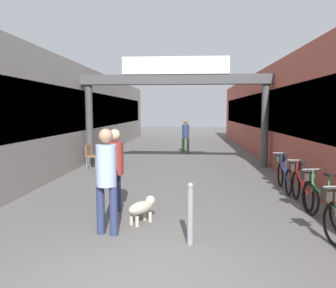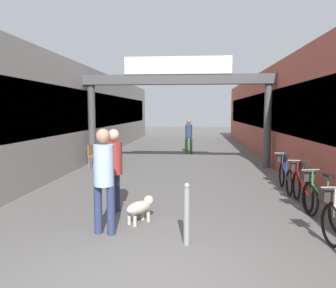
{
  "view_description": "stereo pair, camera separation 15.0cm",
  "coord_description": "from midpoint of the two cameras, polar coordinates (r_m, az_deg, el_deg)",
  "views": [
    {
      "loc": [
        0.53,
        -3.52,
        2.12
      ],
      "look_at": [
        0.0,
        4.51,
        1.3
      ],
      "focal_mm": 35.0,
      "sensor_mm": 36.0,
      "label": 1
    },
    {
      "loc": [
        0.68,
        -3.51,
        2.12
      ],
      "look_at": [
        0.0,
        4.51,
        1.3
      ],
      "focal_mm": 35.0,
      "sensor_mm": 36.0,
      "label": 2
    }
  ],
  "objects": [
    {
      "name": "storefront_left",
      "position": [
        15.6,
        -17.73,
        4.87
      ],
      "size": [
        3.0,
        26.0,
        3.88
      ],
      "color": "#9E9993",
      "rests_on": "ground_plane"
    },
    {
      "name": "storefront_right",
      "position": [
        15.2,
        21.01,
        4.74
      ],
      "size": [
        3.0,
        26.0,
        3.88
      ],
      "color": "#B25142",
      "rests_on": "ground_plane"
    },
    {
      "name": "arcade_sign_gateway",
      "position": [
        12.47,
        0.99,
        9.46
      ],
      "size": [
        7.4,
        0.47,
        4.11
      ],
      "color": "#4C4C4F",
      "rests_on": "ground_plane"
    },
    {
      "name": "pedestrian_with_dog",
      "position": [
        5.66,
        -11.43,
        -5.15
      ],
      "size": [
        0.4,
        0.4,
        1.82
      ],
      "color": "navy",
      "rests_on": "ground_plane"
    },
    {
      "name": "pedestrian_companion",
      "position": [
        6.83,
        -9.81,
        -3.66
      ],
      "size": [
        0.38,
        0.4,
        1.75
      ],
      "color": "navy",
      "rests_on": "ground_plane"
    },
    {
      "name": "pedestrian_carrying_crate",
      "position": [
        16.34,
        2.83,
        1.76
      ],
      "size": [
        0.39,
        0.38,
        1.69
      ],
      "color": "#4C7F47",
      "rests_on": "ground_plane"
    },
    {
      "name": "dog_on_leash",
      "position": [
        6.34,
        -5.12,
        -10.91
      ],
      "size": [
        0.57,
        0.65,
        0.48
      ],
      "color": "beige",
      "rests_on": "ground_plane"
    },
    {
      "name": "bicycle_green_second",
      "position": [
        6.94,
        24.54,
        -8.74
      ],
      "size": [
        0.46,
        1.68,
        0.98
      ],
      "color": "black",
      "rests_on": "ground_plane"
    },
    {
      "name": "bicycle_red_third",
      "position": [
        8.07,
        21.59,
        -6.64
      ],
      "size": [
        0.46,
        1.69,
        0.98
      ],
      "color": "black",
      "rests_on": "ground_plane"
    },
    {
      "name": "bicycle_blue_farthest",
      "position": [
        9.34,
        19.04,
        -4.9
      ],
      "size": [
        0.46,
        1.69,
        0.98
      ],
      "color": "black",
      "rests_on": "ground_plane"
    },
    {
      "name": "bollard_post_metal",
      "position": [
        5.28,
        3.07,
        -11.95
      ],
      "size": [
        0.1,
        0.1,
        1.0
      ],
      "color": "gray",
      "rests_on": "ground_plane"
    },
    {
      "name": "cafe_chair_wood_nearer",
      "position": [
        12.31,
        -13.64,
        -1.73
      ],
      "size": [
        0.44,
        0.44,
        0.89
      ],
      "color": "gray",
      "rests_on": "ground_plane"
    }
  ]
}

